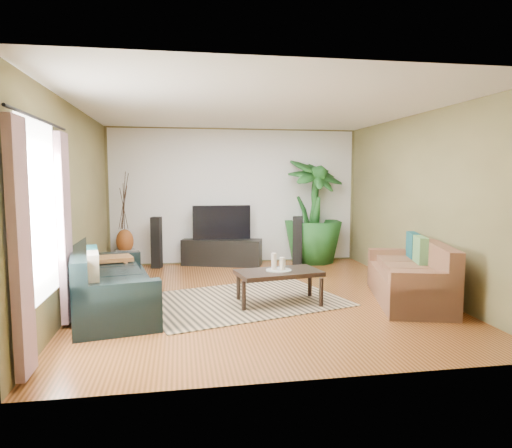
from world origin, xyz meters
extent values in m
plane|color=#975127|center=(0.00, 0.00, 0.00)|extent=(5.50, 5.50, 0.00)
plane|color=white|center=(0.00, 0.00, 2.70)|extent=(5.50, 5.50, 0.00)
plane|color=olive|center=(0.00, 2.75, 1.35)|extent=(5.00, 0.00, 5.00)
plane|color=olive|center=(0.00, -2.75, 1.35)|extent=(5.00, 0.00, 5.00)
plane|color=olive|center=(-2.50, 0.00, 1.35)|extent=(0.00, 5.50, 5.50)
plane|color=olive|center=(2.50, 0.00, 1.35)|extent=(0.00, 5.50, 5.50)
plane|color=white|center=(0.00, 2.74, 1.35)|extent=(4.90, 0.00, 4.90)
plane|color=white|center=(-2.48, -1.60, 1.40)|extent=(0.00, 1.80, 1.80)
cube|color=gray|center=(-2.43, -2.35, 1.15)|extent=(0.08, 0.35, 2.20)
cube|color=gray|center=(-2.43, -0.85, 1.15)|extent=(0.08, 0.35, 2.20)
cylinder|color=black|center=(-2.43, -1.60, 2.30)|extent=(0.03, 1.90, 0.03)
cube|color=black|center=(-2.00, -0.33, 0.42)|extent=(1.36, 2.36, 0.85)
cube|color=brown|center=(2.04, -0.56, 0.42)|extent=(1.33, 2.06, 0.85)
cube|color=tan|center=(-0.25, -0.16, 0.01)|extent=(3.10, 2.57, 0.01)
cube|color=black|center=(0.22, -0.38, 0.23)|extent=(1.22, 0.81, 0.46)
cylinder|color=gray|center=(0.22, -0.38, 0.47)|extent=(0.35, 0.35, 0.02)
cylinder|color=beige|center=(0.16, -0.35, 0.59)|extent=(0.07, 0.07, 0.23)
cylinder|color=beige|center=(0.26, -0.42, 0.56)|extent=(0.07, 0.07, 0.17)
cylinder|color=white|center=(0.29, -0.32, 0.55)|extent=(0.07, 0.07, 0.14)
cube|color=black|center=(-0.30, 2.49, 0.26)|extent=(1.61, 0.91, 0.51)
cube|color=black|center=(-0.30, 2.50, 0.85)|extent=(1.13, 0.06, 0.67)
cube|color=black|center=(-1.56, 2.44, 0.49)|extent=(0.22, 0.23, 0.98)
cube|color=black|center=(1.14, 2.13, 0.49)|extent=(0.23, 0.24, 0.98)
imported|color=#1A4F1C|center=(1.56, 2.50, 1.06)|extent=(1.55, 1.55, 2.11)
cylinder|color=black|center=(1.56, 2.50, 0.15)|extent=(0.39, 0.39, 0.30)
cube|color=gray|center=(-2.15, 2.49, 0.18)|extent=(0.42, 0.42, 0.36)
ellipsoid|color=brown|center=(-2.15, 2.49, 0.52)|extent=(0.33, 0.33, 0.46)
cube|color=brown|center=(-2.12, 0.45, 0.30)|extent=(0.70, 0.70, 0.59)
camera|label=1|loc=(-1.11, -6.40, 1.75)|focal=32.00mm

